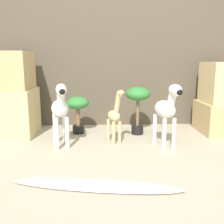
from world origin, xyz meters
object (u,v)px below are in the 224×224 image
at_px(zebra_right, 167,109).
at_px(giraffe_figurine, 115,116).
at_px(potted_palm_back, 78,107).
at_px(potted_palm_front, 138,99).
at_px(surfboard, 94,185).
at_px(zebra_left, 60,108).

relative_size(zebra_right, giraffe_figurine, 1.13).
bearing_deg(potted_palm_back, zebra_right, -32.68).
bearing_deg(giraffe_figurine, potted_palm_front, 49.17).
bearing_deg(potted_palm_front, surfboard, -110.26).
height_order(zebra_right, potted_palm_front, zebra_right).
bearing_deg(zebra_right, surfboard, -131.63).
relative_size(potted_palm_front, potted_palm_back, 1.26).
relative_size(zebra_left, potted_palm_back, 1.48).
bearing_deg(potted_palm_back, zebra_left, -104.11).
bearing_deg(zebra_left, surfboard, -67.85).
distance_m(zebra_right, zebra_left, 1.10).
height_order(giraffe_figurine, potted_palm_back, giraffe_figurine).
distance_m(zebra_left, giraffe_figurine, 0.60).
xyz_separation_m(zebra_left, potted_palm_back, (0.13, 0.53, -0.09)).
height_order(zebra_left, potted_palm_front, zebra_left).
distance_m(giraffe_figurine, surfboard, 1.09).
relative_size(zebra_left, potted_palm_front, 1.17).
bearing_deg(zebra_left, potted_palm_back, 75.89).
bearing_deg(zebra_left, zebra_right, -4.55).
bearing_deg(potted_palm_front, giraffe_figurine, -130.83).
bearing_deg(potted_palm_back, giraffe_figurine, -42.77).
xyz_separation_m(zebra_right, giraffe_figurine, (-0.52, 0.21, -0.11)).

